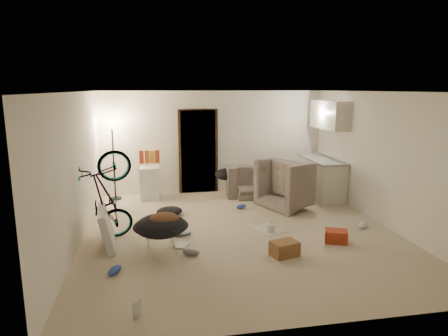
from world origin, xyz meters
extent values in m
cube|color=#C2B395|center=(0.00, 0.00, -0.01)|extent=(5.50, 6.00, 0.02)
cube|color=white|center=(0.00, 0.00, 2.51)|extent=(5.50, 6.00, 0.02)
cube|color=white|center=(0.00, 3.01, 1.25)|extent=(5.50, 0.02, 2.50)
cube|color=white|center=(0.00, -3.01, 1.25)|extent=(5.50, 0.02, 2.50)
cube|color=white|center=(-2.76, 0.00, 1.25)|extent=(0.02, 6.00, 2.50)
cube|color=white|center=(2.76, 0.00, 1.25)|extent=(0.02, 6.00, 2.50)
cube|color=black|center=(-0.40, 2.97, 1.02)|extent=(0.85, 0.10, 2.04)
cube|color=#301F10|center=(-0.40, 2.94, 1.02)|extent=(0.97, 0.04, 2.10)
cylinder|color=black|center=(-2.40, 2.65, 0.01)|extent=(0.28, 0.28, 0.03)
cylinder|color=black|center=(-2.40, 2.65, 0.85)|extent=(0.04, 0.04, 1.70)
cone|color=#FFE0A5|center=(-2.40, 2.65, 1.72)|extent=(0.24, 0.24, 0.18)
cube|color=beige|center=(2.43, 2.00, 0.44)|extent=(0.60, 1.50, 0.88)
cube|color=gray|center=(2.43, 2.00, 0.90)|extent=(0.64, 1.54, 0.04)
cube|color=beige|center=(2.56, 2.00, 1.95)|extent=(0.38, 1.40, 0.65)
imported|color=#343B34|center=(1.17, 2.45, 0.28)|extent=(1.96, 0.84, 0.56)
imported|color=#343B34|center=(1.62, 1.45, 0.39)|extent=(1.42, 1.50, 0.77)
imported|color=black|center=(-2.30, 0.01, 0.42)|extent=(1.68, 0.92, 0.92)
imported|color=#A33118|center=(-1.79, -2.55, 0.01)|extent=(0.26, 0.25, 0.02)
cube|color=white|center=(-1.59, 2.55, 0.38)|extent=(0.46, 0.46, 0.75)
cube|color=#A33118|center=(-1.76, 2.55, 1.00)|extent=(0.10, 0.07, 0.30)
cube|color=#BE5D17|center=(-1.64, 2.55, 1.00)|extent=(0.11, 0.08, 0.30)
cube|color=yellow|center=(-1.52, 2.55, 1.00)|extent=(0.12, 0.10, 0.30)
cube|color=#A33118|center=(-1.40, 2.55, 1.00)|extent=(0.10, 0.07, 0.30)
cylinder|color=silver|center=(-1.43, -0.69, 0.20)|extent=(0.57, 0.57, 0.40)
ellipsoid|color=black|center=(-1.43, -0.69, 0.44)|extent=(0.80, 0.80, 0.34)
torus|color=black|center=(-1.43, -0.69, 0.44)|extent=(0.86, 0.86, 0.06)
ellipsoid|color=brown|center=(-1.38, -0.72, 0.55)|extent=(0.54, 0.48, 0.22)
ellipsoid|color=black|center=(0.22, 2.45, 0.54)|extent=(0.62, 0.54, 0.28)
cube|color=silver|center=(-2.30, -0.25, 0.32)|extent=(0.35, 0.99, 0.65)
cube|color=brown|center=(0.45, -1.15, 0.12)|extent=(0.46, 0.38, 0.23)
cube|color=#A33118|center=(1.49, -0.78, 0.11)|extent=(0.44, 0.39, 0.21)
cylinder|color=white|center=(0.54, -0.11, 0.08)|extent=(0.15, 0.15, 0.15)
cone|color=white|center=(0.54, -0.11, 0.18)|extent=(0.09, 0.09, 0.07)
cube|color=beige|center=(0.55, 0.02, 0.00)|extent=(0.64, 0.71, 0.01)
cube|color=#2D48A3|center=(-1.03, 0.13, 0.01)|extent=(0.29, 0.33, 0.03)
cube|color=silver|center=(-1.10, -0.48, 0.01)|extent=(0.30, 0.33, 0.02)
ellipsoid|color=#2D48A3|center=(0.34, 1.39, 0.05)|extent=(0.28, 0.23, 0.10)
ellipsoid|color=slate|center=(-1.28, 0.82, 0.05)|extent=(0.28, 0.19, 0.09)
ellipsoid|color=#2D48A3|center=(-2.09, -1.31, 0.05)|extent=(0.24, 0.31, 0.11)
ellipsoid|color=slate|center=(-0.98, -0.88, 0.05)|extent=(0.30, 0.22, 0.10)
ellipsoid|color=white|center=(2.30, -0.19, 0.05)|extent=(0.29, 0.28, 0.11)
ellipsoid|color=black|center=(-1.21, 1.19, 0.09)|extent=(0.67, 0.63, 0.17)
ellipsoid|color=silver|center=(-1.10, 0.10, 0.07)|extent=(0.58, 0.57, 0.14)
camera|label=1|loc=(-1.52, -6.70, 2.56)|focal=32.00mm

